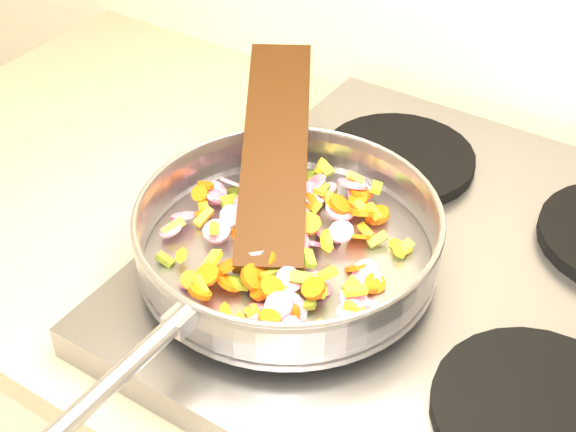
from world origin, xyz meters
The scene contains 7 objects.
cooktop centered at (-0.70, 1.67, 0.92)m, with size 0.60×0.60×0.04m, color #939399.
grate_fl centered at (-0.84, 1.52, 0.95)m, with size 0.19×0.19×0.02m, color black.
grate_fr centered at (-0.56, 1.52, 0.95)m, with size 0.19×0.19×0.02m, color black.
grate_bl centered at (-0.84, 1.81, 0.95)m, with size 0.19×0.19×0.02m, color black.
saute_pan centered at (-0.85, 1.57, 0.99)m, with size 0.36×0.53×0.06m.
vegetable_heap centered at (-0.85, 1.57, 0.98)m, with size 0.28×0.29×0.05m.
wooden_spatula centered at (-0.92, 1.65, 1.02)m, with size 0.31×0.07×0.01m, color black.
Camera 1 is at (-0.51, 1.04, 1.52)m, focal length 50.00 mm.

